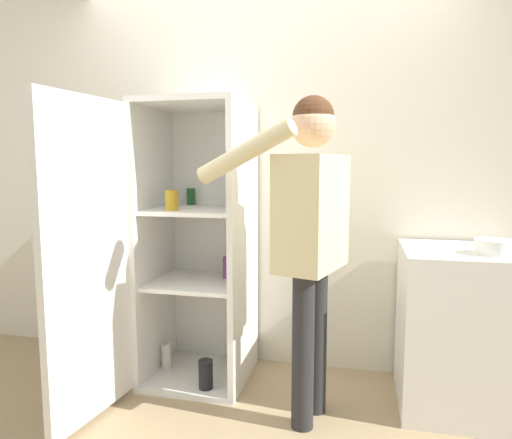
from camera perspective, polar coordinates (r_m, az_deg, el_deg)
The scene contains 6 objects.
ground_plane at distance 2.52m, azimuth -3.90°, elevation -25.73°, with size 12.00×12.00×0.00m, color tan.
wall_back at distance 3.07m, azimuth 1.26°, elevation 5.35°, with size 7.00×0.06×2.55m.
refrigerator at distance 2.82m, azimuth -9.54°, elevation -3.37°, with size 0.75×1.23×1.73m.
person at distance 2.34m, azimuth 6.76°, elevation -0.04°, with size 0.76×0.58×1.70m.
counter at distance 2.85m, azimuth 24.49°, elevation -12.37°, with size 0.68×0.64×0.89m.
bowl at distance 2.66m, azimuth 27.67°, elevation -3.06°, with size 0.19×0.19×0.08m.
Camera 1 is at (0.63, -2.03, 1.35)m, focal length 32.00 mm.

